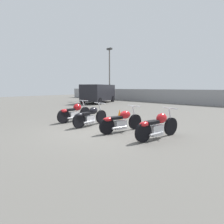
{
  "coord_description": "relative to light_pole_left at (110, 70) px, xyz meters",
  "views": [
    {
      "loc": [
        5.02,
        -4.82,
        1.72
      ],
      "look_at": [
        0.0,
        0.77,
        0.65
      ],
      "focal_mm": 28.0,
      "sensor_mm": 36.0,
      "label": 1
    }
  ],
  "objects": [
    {
      "name": "light_pole_left",
      "position": [
        0.0,
        0.0,
        0.0
      ],
      "size": [
        0.7,
        0.35,
        6.63
      ],
      "color": "slate",
      "rests_on": "ground_plane"
    },
    {
      "name": "motorcycle_slot_2",
      "position": [
        11.46,
        -11.74,
        -3.55
      ],
      "size": [
        0.77,
        1.98,
        0.99
      ],
      "rotation": [
        0.0,
        0.0,
        -0.22
      ],
      "color": "black",
      "rests_on": "ground_plane"
    },
    {
      "name": "motorcycle_slot_3",
      "position": [
        12.94,
        -11.63,
        -3.54
      ],
      "size": [
        0.7,
        2.03,
        1.01
      ],
      "rotation": [
        0.0,
        0.0,
        -0.21
      ],
      "color": "black",
      "rests_on": "ground_plane"
    },
    {
      "name": "parked_van",
      "position": [
        1.55,
        -3.46,
        -2.86
      ],
      "size": [
        3.55,
        5.14,
        1.99
      ],
      "rotation": [
        0.0,
        0.0,
        0.35
      ],
      "color": "black",
      "rests_on": "ground_plane"
    },
    {
      "name": "ground_plane",
      "position": [
        10.6,
        -12.07,
        -3.97
      ],
      "size": [
        60.0,
        60.0,
        0.0
      ],
      "primitive_type": "plane",
      "color": "#5B5954"
    },
    {
      "name": "motorcycle_slot_1",
      "position": [
        9.76,
        -11.82,
        -3.55
      ],
      "size": [
        0.71,
        1.99,
        1.0
      ],
      "rotation": [
        0.0,
        0.0,
        0.04
      ],
      "color": "black",
      "rests_on": "ground_plane"
    },
    {
      "name": "traffic_cone_near",
      "position": [
        9.71,
        -9.71,
        -3.7
      ],
      "size": [
        0.28,
        0.28,
        0.54
      ],
      "color": "orange",
      "rests_on": "ground_plane"
    },
    {
      "name": "fence_back",
      "position": [
        10.6,
        1.25,
        -3.23
      ],
      "size": [
        40.0,
        0.04,
        1.48
      ],
      "color": "gray",
      "rests_on": "ground_plane"
    },
    {
      "name": "motorcycle_slot_0",
      "position": [
        8.38,
        -11.67,
        -3.52
      ],
      "size": [
        0.66,
        2.05,
        1.04
      ],
      "rotation": [
        0.0,
        0.0,
        0.06
      ],
      "color": "black",
      "rests_on": "ground_plane"
    }
  ]
}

